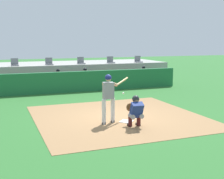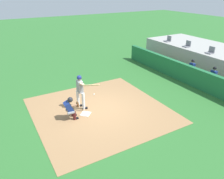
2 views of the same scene
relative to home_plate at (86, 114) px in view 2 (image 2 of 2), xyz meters
name	(u,v)px [view 2 (image 2 of 2)]	position (x,y,z in m)	size (l,w,h in m)	color
ground_plane	(100,110)	(0.00, 0.80, -0.02)	(80.00, 80.00, 0.00)	#2D6B2D
dirt_infield	(100,110)	(0.00, 0.80, -0.02)	(6.40, 6.40, 0.01)	#9E754C
home_plate	(86,114)	(0.00, 0.00, 0.00)	(0.44, 0.44, 0.02)	white
batter_at_plate	(81,90)	(-0.67, 0.07, 1.01)	(1.31, 0.78, 1.80)	silver
catcher_crouched	(71,107)	(0.01, -0.71, 0.59)	(0.51, 1.56, 1.13)	gray
dugout_wall	(192,76)	(0.00, 7.30, 0.58)	(13.00, 0.30, 1.20)	#1E6638
dugout_bench	(202,79)	(0.00, 8.30, 0.20)	(11.80, 0.44, 0.45)	olive
dugout_player_0	(190,69)	(-0.89, 8.14, 0.65)	(0.49, 0.70, 1.30)	#939399
dugout_player_1	(212,77)	(0.80, 8.14, 0.65)	(0.49, 0.70, 1.30)	#939399
stadium_seat_0	(168,40)	(-5.42, 10.18, 1.51)	(0.46, 0.46, 0.48)	slate
stadium_seat_1	(187,45)	(-3.25, 10.18, 1.51)	(0.46, 0.46, 0.48)	slate
stadium_seat_2	(210,52)	(-1.08, 10.18, 1.51)	(0.46, 0.46, 0.48)	slate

